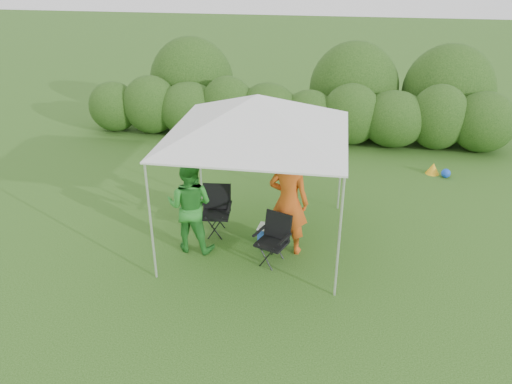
% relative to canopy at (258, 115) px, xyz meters
% --- Properties ---
extents(ground, '(70.00, 70.00, 0.00)m').
position_rel_canopy_xyz_m(ground, '(0.00, -0.50, -2.46)').
color(ground, '#386520').
extents(hedge, '(12.09, 1.53, 1.80)m').
position_rel_canopy_xyz_m(hedge, '(0.15, 5.50, -1.64)').
color(hedge, '#2C5119').
rests_on(hedge, ground).
extents(canopy, '(3.10, 3.10, 2.83)m').
position_rel_canopy_xyz_m(canopy, '(0.00, 0.00, 0.00)').
color(canopy, silver).
rests_on(canopy, ground).
extents(chair_right, '(0.67, 0.65, 0.90)m').
position_rel_canopy_xyz_m(chair_right, '(0.41, -0.67, -1.95)').
color(chair_right, black).
rests_on(chair_right, ground).
extents(chair_left, '(0.63, 0.58, 0.96)m').
position_rel_canopy_xyz_m(chair_left, '(-0.84, 0.16, -1.92)').
color(chair_left, black).
rests_on(chair_left, ground).
extents(man, '(0.81, 0.62, 1.99)m').
position_rel_canopy_xyz_m(man, '(0.60, -0.29, -1.47)').
color(man, '#D35117').
rests_on(man, ground).
extents(woman, '(0.90, 0.72, 1.77)m').
position_rel_canopy_xyz_m(woman, '(-1.15, -0.51, -1.58)').
color(woman, '#2D8A2D').
rests_on(woman, ground).
extents(cooler, '(0.44, 0.34, 0.35)m').
position_rel_canopy_xyz_m(cooler, '(0.24, -0.10, -2.29)').
color(cooler, '#2349A2').
rests_on(cooler, ground).
extents(bottle, '(0.07, 0.07, 0.25)m').
position_rel_canopy_xyz_m(bottle, '(0.30, -0.14, -1.99)').
color(bottle, '#592D0C').
rests_on(bottle, cooler).
extents(lawn_toy, '(0.56, 0.46, 0.28)m').
position_rel_canopy_xyz_m(lawn_toy, '(3.85, 3.67, -2.33)').
color(lawn_toy, yellow).
rests_on(lawn_toy, ground).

